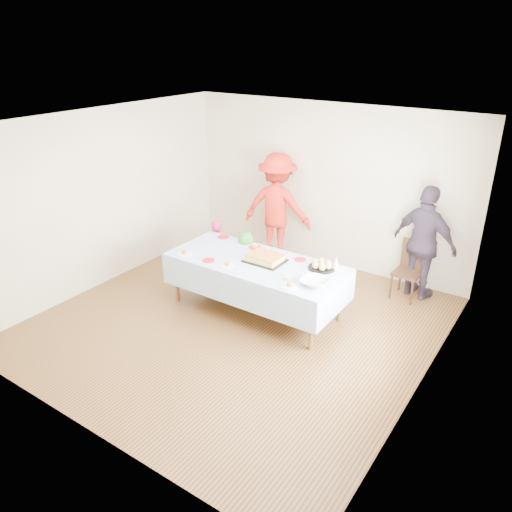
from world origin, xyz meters
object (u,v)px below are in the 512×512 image
at_px(party_table, 256,265).
at_px(birthday_cake, 265,258).
at_px(adult_left, 277,207).
at_px(dining_chair, 410,266).

distance_m(party_table, birthday_cake, 0.16).
distance_m(birthday_cake, adult_left, 1.92).
distance_m(birthday_cake, dining_chair, 2.24).
bearing_deg(birthday_cake, party_table, -145.94).
xyz_separation_m(party_table, birthday_cake, (0.11, 0.07, 0.10)).
relative_size(party_table, dining_chair, 2.84).
bearing_deg(dining_chair, birthday_cake, -130.05).
relative_size(birthday_cake, dining_chair, 0.61).
bearing_deg(birthday_cake, adult_left, 117.00).
bearing_deg(party_table, adult_left, 113.27).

